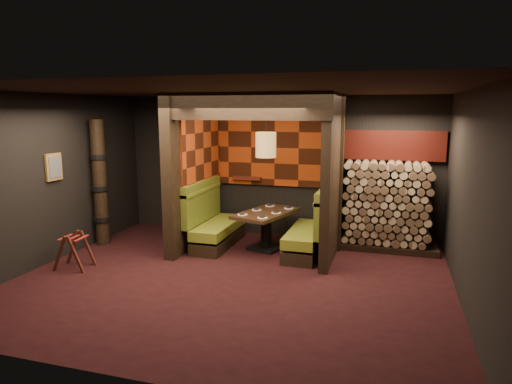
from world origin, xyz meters
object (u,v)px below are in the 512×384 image
object	(u,v)px
dining_table	(266,224)
totem_column	(100,184)
booth_bench_left	(213,225)
luggage_rack	(74,249)
booth_bench_right	(311,232)
pendant_lamp	(266,145)
firewood_stack	(391,206)

from	to	relation	value
dining_table	totem_column	world-z (taller)	totem_column
booth_bench_left	luggage_rack	xyz separation A→B (m)	(-1.70, -1.88, -0.09)
booth_bench_right	pendant_lamp	size ratio (longest dim) A/B	1.43
dining_table	totem_column	distance (m)	3.26
booth_bench_left	booth_bench_right	world-z (taller)	same
booth_bench_left	pendant_lamp	size ratio (longest dim) A/B	1.43
firewood_stack	dining_table	bearing A→B (deg)	-163.26
booth_bench_right	luggage_rack	world-z (taller)	booth_bench_right
pendant_lamp	firewood_stack	xyz separation A→B (m)	(2.20, 0.71, -1.14)
totem_column	pendant_lamp	bearing A→B (deg)	9.73
booth_bench_right	booth_bench_left	bearing A→B (deg)	180.00
dining_table	pendant_lamp	distance (m)	1.47
booth_bench_left	totem_column	bearing A→B (deg)	-165.25
luggage_rack	booth_bench_right	bearing A→B (deg)	27.55
totem_column	firewood_stack	xyz separation A→B (m)	(5.33, 1.25, -0.37)
booth_bench_left	firewood_stack	distance (m)	3.35
booth_bench_right	firewood_stack	xyz separation A→B (m)	(1.35, 0.70, 0.42)
luggage_rack	firewood_stack	size ratio (longest dim) A/B	0.37
firewood_stack	totem_column	bearing A→B (deg)	-166.81
totem_column	firewood_stack	size ratio (longest dim) A/B	1.39
booth_bench_right	pendant_lamp	xyz separation A→B (m)	(-0.85, -0.01, 1.56)
booth_bench_left	luggage_rack	distance (m)	2.53
booth_bench_left	booth_bench_right	xyz separation A→B (m)	(1.89, 0.00, 0.00)
booth_bench_right	firewood_stack	size ratio (longest dim) A/B	0.92
booth_bench_right	pendant_lamp	distance (m)	1.77
booth_bench_left	firewood_stack	world-z (taller)	firewood_stack
pendant_lamp	dining_table	bearing A→B (deg)	90.00
booth_bench_left	dining_table	size ratio (longest dim) A/B	1.06
booth_bench_right	dining_table	distance (m)	0.85
totem_column	booth_bench_left	bearing A→B (deg)	14.75
booth_bench_right	totem_column	distance (m)	4.10
booth_bench_left	firewood_stack	size ratio (longest dim) A/B	0.92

